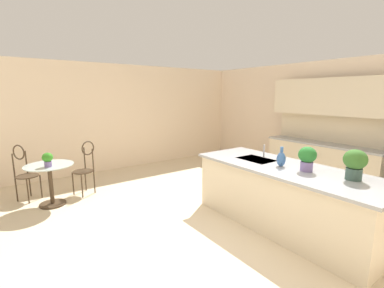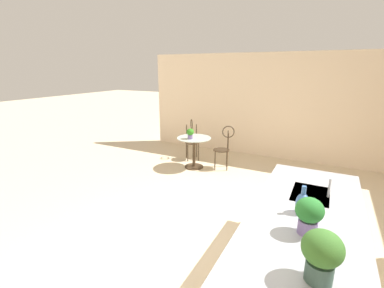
% 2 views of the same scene
% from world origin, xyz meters
% --- Properties ---
extents(ground_plane, '(40.00, 40.00, 0.00)m').
position_xyz_m(ground_plane, '(0.00, 0.00, 0.00)').
color(ground_plane, beige).
extents(wall_back, '(9.00, 0.12, 2.70)m').
position_xyz_m(wall_back, '(0.00, 3.66, 1.35)').
color(wall_back, beige).
rests_on(wall_back, ground).
extents(wall_left_window, '(0.12, 7.80, 2.70)m').
position_xyz_m(wall_left_window, '(-4.26, 0.00, 1.35)').
color(wall_left_window, beige).
rests_on(wall_left_window, ground).
extents(kitchen_island, '(2.80, 1.06, 0.92)m').
position_xyz_m(kitchen_island, '(0.30, 0.85, 0.46)').
color(kitchen_island, beige).
rests_on(kitchen_island, ground).
extents(back_counter_run, '(2.44, 0.64, 1.52)m').
position_xyz_m(back_counter_run, '(-0.40, 3.21, 0.49)').
color(back_counter_run, beige).
rests_on(back_counter_run, ground).
extents(upper_cabinet_run, '(2.40, 0.36, 0.76)m').
position_xyz_m(upper_cabinet_run, '(-0.40, 3.18, 1.90)').
color(upper_cabinet_run, beige).
rests_on(upper_cabinet_run, back_counter_run).
extents(bistro_table, '(0.80, 0.80, 0.74)m').
position_xyz_m(bistro_table, '(-2.57, -1.83, 0.45)').
color(bistro_table, '#3D2D1E').
rests_on(bistro_table, ground).
extents(chair_near_window, '(0.53, 0.53, 1.04)m').
position_xyz_m(chair_near_window, '(-3.13, -2.18, 0.57)').
color(chair_near_window, '#3D2D1E').
rests_on(chair_near_window, ground).
extents(chair_by_island, '(0.49, 0.52, 1.04)m').
position_xyz_m(chair_by_island, '(-2.82, -1.18, 0.57)').
color(chair_by_island, '#3D2D1E').
rests_on(chair_by_island, ground).
extents(sink_faucet, '(0.02, 0.02, 0.22)m').
position_xyz_m(sink_faucet, '(-0.25, 1.03, 1.03)').
color(sink_faucet, '#B2B5BA').
rests_on(sink_faucet, kitchen_island).
extents(potted_plant_on_table, '(0.17, 0.17, 0.24)m').
position_xyz_m(potted_plant_on_table, '(-2.43, -1.86, 0.88)').
color(potted_plant_on_table, '#7A669E').
rests_on(potted_plant_on_table, bistro_table).
extents(potted_plant_counter_near, '(0.24, 0.24, 0.34)m').
position_xyz_m(potted_plant_counter_near, '(0.60, 0.88, 1.11)').
color(potted_plant_counter_near, '#7A669E').
rests_on(potted_plant_counter_near, kitchen_island).
extents(potted_plant_counter_far, '(0.27, 0.27, 0.38)m').
position_xyz_m(potted_plant_counter_far, '(1.15, 1.00, 1.14)').
color(potted_plant_counter_far, '#385147').
rests_on(potted_plant_counter_far, kitchen_island).
extents(vase_on_counter, '(0.13, 0.13, 0.29)m').
position_xyz_m(vase_on_counter, '(0.25, 0.80, 1.03)').
color(vase_on_counter, '#386099').
rests_on(vase_on_counter, kitchen_island).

